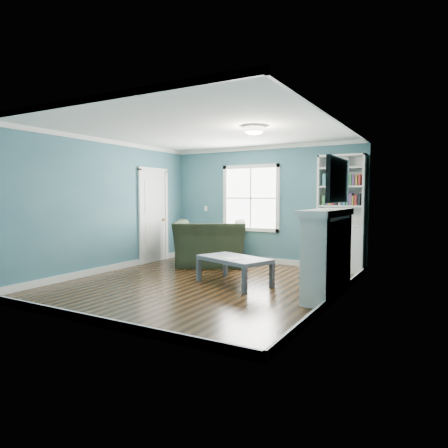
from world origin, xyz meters
The scene contains 13 objects.
floor centered at (0.00, 0.00, 0.00)m, with size 5.00×5.00×0.00m, color black.
room_walls centered at (0.00, 0.00, 1.58)m, with size 5.00×5.00×5.00m.
trim centered at (0.00, 0.00, 1.24)m, with size 4.50×5.00×2.60m.
window centered at (-0.30, 2.49, 1.45)m, with size 1.40×0.06×1.50m.
bookshelf centered at (1.77, 2.30, 0.92)m, with size 0.90×0.35×2.31m.
fireplace centered at (2.08, 0.20, 0.64)m, with size 0.44×1.58×1.30m.
tv centered at (2.20, 0.20, 1.72)m, with size 0.06×1.10×0.65m, color black.
door centered at (-2.22, 1.40, 1.07)m, with size 0.12×0.98×2.17m.
ceiling_fixture centered at (0.90, 0.10, 2.55)m, with size 0.38×0.38×0.15m.
light_switch centered at (-1.50, 2.48, 1.20)m, with size 0.08×0.01×0.12m, color white.
recliner centered at (-0.83, 1.60, 0.65)m, with size 1.49×0.97×1.30m, color black.
coffee_table centered at (0.46, 0.27, 0.40)m, with size 1.42×1.08×0.46m.
paper_sheet centered at (0.53, 0.15, 0.46)m, with size 0.21×0.27×0.00m, color white.
Camera 1 is at (3.62, -5.67, 1.49)m, focal length 32.00 mm.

